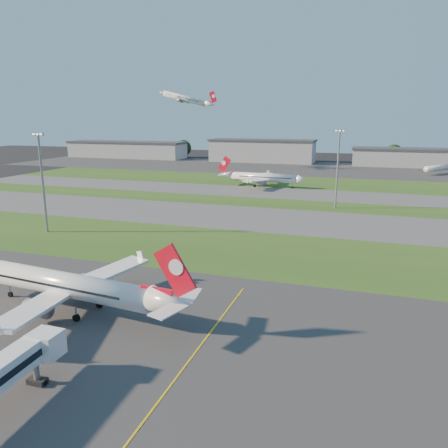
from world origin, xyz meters
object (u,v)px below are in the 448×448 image
at_px(mini_jet_near, 440,168).
at_px(light_mast_centre, 338,164).
at_px(light_mast_west, 42,176).
at_px(airliner_parked, 70,286).
at_px(airliner_taxiing, 263,178).

xyz_separation_m(mini_jet_near, light_mast_centre, (-46.69, -112.76, 11.53)).
bearing_deg(light_mast_west, mini_jet_near, 55.34).
distance_m(airliner_parked, mini_jet_near, 222.43).
distance_m(airliner_parked, light_mast_west, 54.74).
distance_m(mini_jet_near, light_mast_west, 205.49).
bearing_deg(light_mast_centre, airliner_taxiing, 131.47).
xyz_separation_m(mini_jet_near, light_mast_west, (-116.69, -168.76, 11.53)).
relative_size(airliner_parked, light_mast_west, 1.45).
bearing_deg(light_mast_centre, light_mast_west, -141.34).
height_order(light_mast_west, light_mast_centre, same).
height_order(airliner_parked, light_mast_west, light_mast_west).
bearing_deg(light_mast_west, airliner_taxiing, 68.84).
height_order(mini_jet_near, light_mast_west, light_mast_west).
relative_size(light_mast_west, light_mast_centre, 1.00).
bearing_deg(light_mast_centre, mini_jet_near, 67.51).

